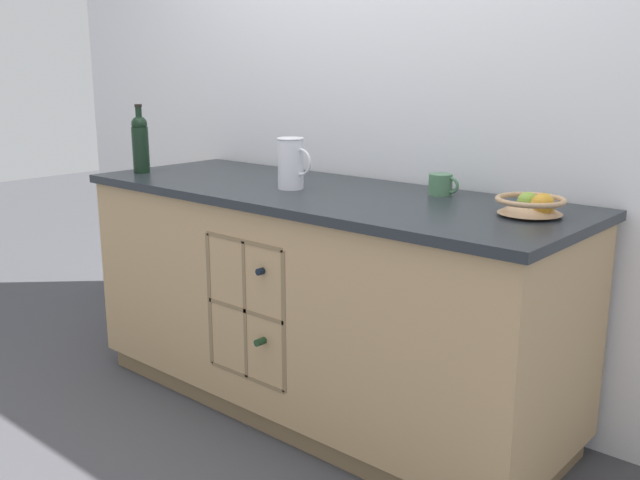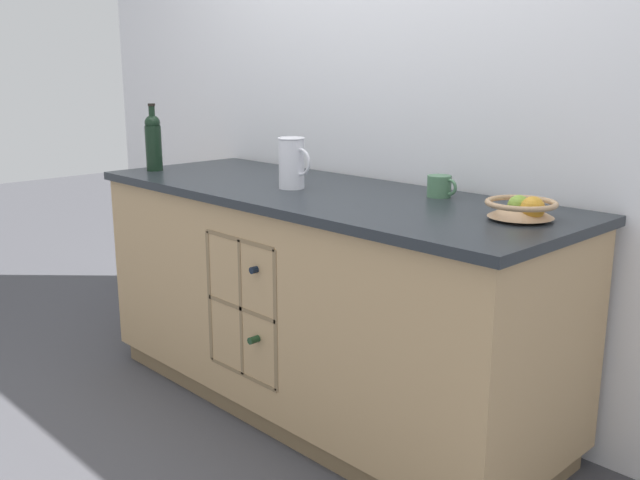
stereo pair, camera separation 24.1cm
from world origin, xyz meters
name	(u,v)px [view 1 (the left image)]	position (x,y,z in m)	size (l,w,h in m)	color
ground_plane	(320,404)	(0.00, 0.00, 0.00)	(14.00, 14.00, 0.00)	#424247
back_wall	(385,98)	(0.00, 0.43, 1.27)	(4.48, 0.06, 2.55)	white
kitchen_island	(320,300)	(0.00, 0.00, 0.47)	(2.12, 0.78, 0.93)	olive
fruit_bowl	(531,204)	(0.86, 0.07, 0.97)	(0.23, 0.23, 0.08)	tan
white_pitcher	(291,162)	(-0.11, -0.05, 1.04)	(0.16, 0.11, 0.20)	white
ceramic_mug	(441,185)	(0.42, 0.22, 0.97)	(0.12, 0.09, 0.08)	#4C7A56
standing_wine_bottle	(140,142)	(-0.94, -0.18, 1.07)	(0.08, 0.08, 0.31)	black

